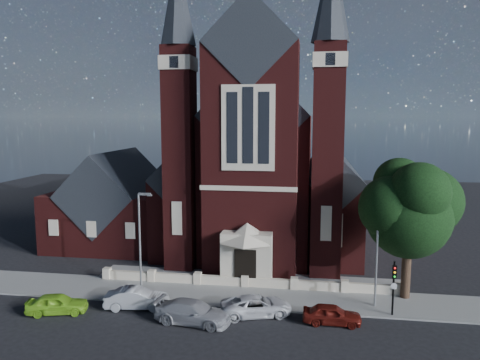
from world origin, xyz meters
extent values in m
plane|color=black|center=(0.00, 15.00, 0.00)|extent=(120.00, 120.00, 0.00)
cube|color=gray|center=(0.00, 4.50, 0.00)|extent=(60.00, 5.00, 0.12)
cube|color=gray|center=(0.00, 8.50, 0.00)|extent=(26.00, 3.00, 0.14)
cube|color=beige|center=(0.00, 6.50, 0.00)|extent=(24.00, 0.40, 0.90)
cube|color=#431212|center=(0.00, 25.00, 7.00)|extent=(10.00, 30.00, 14.00)
cube|color=black|center=(0.00, 25.00, 14.00)|extent=(10.00, 30.20, 10.00)
cube|color=#431212|center=(-7.50, 24.00, 4.00)|extent=(5.00, 26.00, 8.00)
cube|color=#431212|center=(7.50, 24.00, 4.00)|extent=(5.00, 26.00, 8.00)
cube|color=black|center=(-7.50, 24.00, 8.00)|extent=(5.01, 26.20, 5.01)
cube|color=black|center=(7.50, 24.00, 8.00)|extent=(5.01, 26.20, 5.01)
cube|color=#431212|center=(0.00, 9.50, 10.00)|extent=(8.00, 3.00, 20.00)
cube|color=black|center=(0.00, 9.50, 20.00)|extent=(8.00, 3.20, 8.00)
cube|color=beige|center=(0.00, 7.95, 13.00)|extent=(4.40, 0.15, 7.00)
cube|color=black|center=(0.00, 7.88, 13.20)|extent=(0.90, 0.08, 6.20)
cube|color=beige|center=(0.00, 7.50, 2.20)|extent=(4.20, 2.00, 4.40)
cube|color=black|center=(0.00, 6.45, 1.60)|extent=(1.80, 0.12, 3.20)
cone|color=beige|center=(0.00, 7.50, 4.40)|extent=(4.60, 4.60, 1.60)
cube|color=#431212|center=(-6.50, 10.50, 10.00)|extent=(2.60, 2.60, 20.00)
cube|color=beige|center=(-6.50, 10.50, 18.50)|extent=(2.80, 2.80, 1.20)
cube|color=#431212|center=(6.50, 10.50, 10.00)|extent=(2.60, 2.60, 20.00)
cube|color=beige|center=(6.50, 10.50, 18.50)|extent=(2.80, 2.80, 1.20)
cube|color=#431212|center=(-16.00, 18.00, 3.00)|extent=(12.00, 12.00, 6.00)
cube|color=black|center=(-16.00, 18.00, 6.00)|extent=(8.49, 12.20, 8.49)
cylinder|color=black|center=(12.50, 6.00, 2.50)|extent=(0.70, 0.70, 5.00)
sphere|color=black|center=(12.50, 6.00, 6.50)|extent=(6.40, 6.40, 6.40)
sphere|color=black|center=(12.90, 4.80, 8.50)|extent=(4.40, 4.40, 4.40)
cylinder|color=gray|center=(-8.00, 4.00, 4.00)|extent=(0.16, 0.16, 8.00)
cube|color=gray|center=(-7.50, 4.00, 8.00)|extent=(1.00, 0.15, 0.18)
cube|color=gray|center=(-7.10, 4.00, 7.92)|extent=(0.35, 0.22, 0.12)
cylinder|color=gray|center=(10.00, 4.00, 4.00)|extent=(0.16, 0.16, 8.00)
cube|color=gray|center=(10.50, 4.00, 8.00)|extent=(1.00, 0.15, 0.18)
cube|color=gray|center=(10.90, 4.00, 7.92)|extent=(0.35, 0.22, 0.12)
cylinder|color=black|center=(11.00, 2.50, 2.00)|extent=(0.14, 0.14, 4.00)
cube|color=black|center=(11.00, 2.35, 3.30)|extent=(0.28, 0.22, 0.90)
sphere|color=red|center=(11.00, 2.22, 3.60)|extent=(0.14, 0.14, 0.14)
sphere|color=#CC8C0C|center=(11.00, 2.22, 3.30)|extent=(0.14, 0.14, 0.14)
sphere|color=#0C9919|center=(11.00, 2.22, 3.00)|extent=(0.14, 0.14, 0.14)
imported|color=#83C727|center=(-12.51, -0.60, 0.72)|extent=(4.52, 2.74, 1.44)
imported|color=#A0A4A7|center=(-7.23, 1.10, 0.76)|extent=(4.79, 2.32, 1.51)
imported|color=#95969C|center=(-2.58, -0.66, 0.77)|extent=(5.53, 2.87, 1.53)
imported|color=silver|center=(1.55, 1.25, 0.70)|extent=(5.49, 3.76, 1.39)
imported|color=#611710|center=(6.76, 0.67, 0.67)|extent=(3.95, 1.62, 1.34)
camera|label=1|loc=(5.20, -29.99, 13.93)|focal=35.00mm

